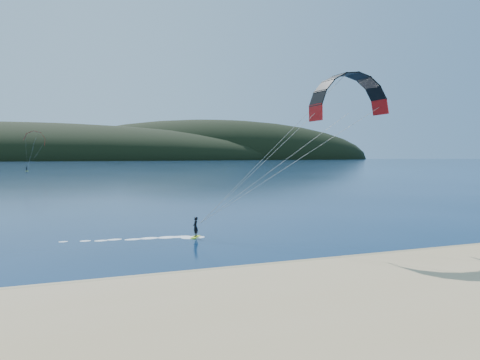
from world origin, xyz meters
The scene contains 5 objects.
ground centered at (0.00, 0.00, 0.00)m, with size 1800.00×1800.00×0.00m, color #081F3C.
wet_sand centered at (0.00, 4.50, 0.05)m, with size 220.00×2.50×0.10m.
headland centered at (0.63, 745.28, 0.00)m, with size 1200.00×310.00×140.00m.
kitesurfer_near centered at (11.75, 11.18, 9.53)m, with size 24.84×8.47×14.78m.
kitesurfer_far centered at (-18.18, 198.90, 12.90)m, with size 9.42×4.93×16.26m.
Camera 1 is at (-8.72, -19.85, 6.68)m, focal length 34.63 mm.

